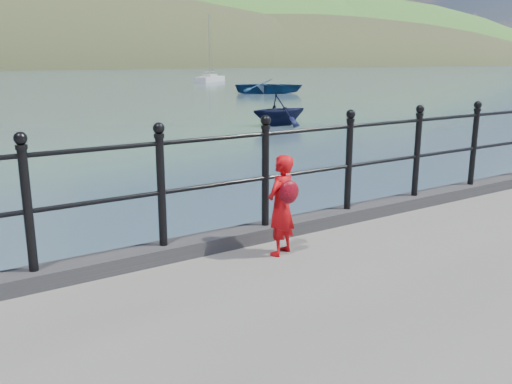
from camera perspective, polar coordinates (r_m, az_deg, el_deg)
ground at (r=6.21m, az=-4.61°, el=-14.22°), size 600.00×600.00×0.00m
kerb at (r=5.66m, az=-4.08°, el=-5.17°), size 60.00×0.30×0.15m
railing at (r=5.46m, az=-4.21°, el=2.28°), size 18.11×0.11×1.20m
far_shore at (r=248.95m, az=-23.89°, el=6.77°), size 830.00×200.00×156.00m
child at (r=5.35m, az=2.69°, el=-1.34°), size 0.44×0.37×1.01m
launch_blue at (r=48.21m, az=1.41°, el=11.06°), size 7.14×6.95×1.21m
launch_navy at (r=24.55m, az=2.49°, el=8.65°), size 2.78×2.43×1.42m
sailboat_far at (r=72.81m, az=-4.87°, el=11.74°), size 5.87×4.96×8.73m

